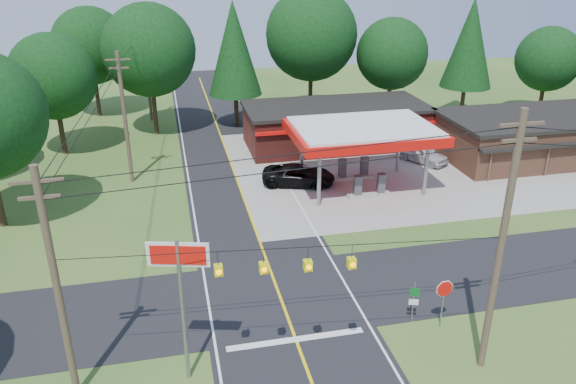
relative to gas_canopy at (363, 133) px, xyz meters
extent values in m
plane|color=#32591F|center=(-9.00, -13.00, -4.27)|extent=(120.00, 120.00, 0.00)
cube|color=black|center=(-9.00, -13.00, -4.26)|extent=(8.00, 120.00, 0.02)
cube|color=black|center=(-9.00, -13.00, -4.25)|extent=(70.00, 7.00, 0.02)
cube|color=yellow|center=(-9.00, -13.00, -4.24)|extent=(0.15, 110.00, 0.00)
cylinder|color=gray|center=(-4.00, -2.50, -2.17)|extent=(0.28, 0.28, 4.20)
cylinder|color=gray|center=(-4.00, 2.50, -2.17)|extent=(0.28, 0.28, 4.20)
cylinder|color=gray|center=(4.00, -2.50, -2.17)|extent=(0.28, 0.28, 4.20)
cylinder|color=gray|center=(4.00, 2.50, -2.17)|extent=(0.28, 0.28, 4.20)
cube|color=red|center=(0.00, 0.00, 0.08)|extent=(10.60, 7.40, 0.70)
cube|color=white|center=(0.00, 0.00, 0.48)|extent=(10.00, 7.00, 0.25)
cube|color=#9E9B93|center=(0.00, -1.80, -4.14)|extent=(3.20, 0.90, 0.22)
cube|color=#3F3F44|center=(-0.90, -1.80, -3.32)|extent=(0.55, 0.45, 1.50)
cube|color=#3F3F44|center=(0.90, -1.80, -3.32)|extent=(0.55, 0.45, 1.50)
cube|color=#9E9B93|center=(0.00, 1.80, -4.14)|extent=(3.20, 0.90, 0.22)
cube|color=#3F3F44|center=(-0.90, 1.80, -3.32)|extent=(0.55, 0.45, 1.50)
cube|color=#3F3F44|center=(0.90, 1.80, -3.32)|extent=(0.55, 0.45, 1.50)
cube|color=maroon|center=(1.00, 10.00, -2.52)|extent=(16.00, 7.00, 3.50)
cube|color=black|center=(1.00, 10.00, -0.62)|extent=(16.40, 7.40, 0.30)
cube|color=red|center=(1.00, 6.40, -1.57)|extent=(16.00, 0.50, 0.25)
cube|color=#3E2419|center=(19.00, 3.00, -2.52)|extent=(20.00, 8.00, 3.50)
cube|color=black|center=(19.00, 3.00, -0.62)|extent=(20.40, 8.40, 0.30)
cylinder|color=#473828|center=(-1.50, -20.00, 1.48)|extent=(0.30, 0.30, 11.50)
cube|color=#473828|center=(-1.50, -20.00, 6.63)|extent=(1.80, 0.12, 0.12)
cube|color=#473828|center=(-1.50, -20.00, 6.03)|extent=(1.40, 0.12, 0.12)
cylinder|color=#473828|center=(-18.50, -18.00, 0.73)|extent=(0.30, 0.30, 10.00)
cube|color=#473828|center=(-18.50, -18.00, 5.13)|extent=(1.80, 0.12, 0.12)
cube|color=#473828|center=(-18.50, -18.00, 4.53)|extent=(1.40, 0.12, 0.12)
cylinder|color=#473828|center=(-17.00, 5.00, 0.73)|extent=(0.30, 0.30, 10.00)
cube|color=#473828|center=(-17.00, 5.00, 5.13)|extent=(1.80, 0.12, 0.12)
cube|color=#473828|center=(-17.00, 5.00, 4.53)|extent=(1.40, 0.12, 0.12)
cylinder|color=#473828|center=(-15.50, 22.00, 0.48)|extent=(0.30, 0.30, 9.50)
cube|color=#D0D60B|center=(-12.55, -18.70, 1.23)|extent=(0.32, 0.32, 0.42)
cube|color=#D0D60B|center=(-10.85, -18.90, 1.23)|extent=(0.32, 0.32, 0.42)
cube|color=#D0D60B|center=(-9.15, -19.10, 1.23)|extent=(0.32, 0.32, 0.42)
cube|color=#D0D60B|center=(-7.45, -19.30, 1.23)|extent=(0.32, 0.32, 0.42)
cylinder|color=#332316|center=(-23.00, 13.00, -2.29)|extent=(0.44, 0.44, 3.96)
sphere|color=black|center=(-23.00, 13.00, 2.55)|extent=(7.26, 7.26, 7.26)
cylinder|color=#332316|center=(-15.00, 17.00, -1.93)|extent=(0.44, 0.44, 4.68)
sphere|color=black|center=(-15.00, 17.00, 3.79)|extent=(8.58, 8.58, 8.58)
cylinder|color=#332316|center=(-7.00, 18.00, -2.11)|extent=(0.44, 0.44, 4.32)
cone|color=black|center=(-7.00, 18.00, 3.53)|extent=(5.28, 5.28, 9.00)
cylinder|color=#332316|center=(1.00, 19.00, -1.75)|extent=(0.44, 0.44, 5.04)
sphere|color=black|center=(1.00, 19.00, 4.41)|extent=(9.24, 9.24, 9.24)
cylinder|color=#332316|center=(9.00, 17.00, -2.29)|extent=(0.44, 0.44, 3.96)
sphere|color=black|center=(9.00, 17.00, 2.55)|extent=(7.26, 7.26, 7.26)
cylinder|color=#332316|center=(17.00, 16.00, -2.11)|extent=(0.44, 0.44, 4.32)
cone|color=black|center=(17.00, 16.00, 3.53)|extent=(5.28, 5.28, 9.00)
cylinder|color=#332316|center=(25.00, 14.00, -2.47)|extent=(0.44, 0.44, 3.60)
sphere|color=black|center=(25.00, 14.00, 1.93)|extent=(6.60, 6.60, 6.60)
cylinder|color=#332316|center=(-21.00, 25.00, -2.11)|extent=(0.44, 0.44, 4.32)
sphere|color=black|center=(-21.00, 25.00, 3.17)|extent=(7.92, 7.92, 7.92)
imported|color=black|center=(-4.50, 1.50, -3.50)|extent=(6.90, 6.90, 1.53)
imported|color=silver|center=(6.88, 4.00, -3.50)|extent=(6.17, 6.17, 1.54)
cylinder|color=gray|center=(-14.00, -18.00, -0.97)|extent=(0.18, 0.18, 6.59)
cube|color=white|center=(-14.00, -18.00, 1.70)|extent=(2.38, 0.71, 1.03)
cube|color=red|center=(-14.00, -18.05, 1.70)|extent=(2.09, 0.61, 0.80)
cylinder|color=gray|center=(-2.00, -17.13, -3.05)|extent=(0.07, 0.07, 2.44)
cylinder|color=gray|center=(-3.20, -16.50, -3.14)|extent=(0.06, 0.06, 2.26)
cube|color=#0C591E|center=(-3.20, -16.54, -2.53)|extent=(0.45, 0.18, 0.46)
cube|color=white|center=(-3.20, -16.54, -3.09)|extent=(0.45, 0.18, 0.31)
camera|label=1|loc=(-13.97, -37.14, 12.46)|focal=35.00mm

